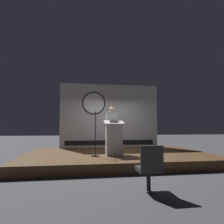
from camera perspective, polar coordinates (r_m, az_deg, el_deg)
name	(u,v)px	position (r m, az deg, el deg)	size (l,w,h in m)	color
ground_plane	(118,161)	(7.28, 1.61, -13.97)	(40.00, 40.00, 0.00)	#4C4C51
stage_platform	(118,157)	(7.26, 1.60, -12.81)	(6.40, 4.00, 0.30)	brown
banner_display	(110,116)	(9.01, -0.68, -1.08)	(4.43, 0.12, 2.84)	silver
podium	(114,138)	(6.60, 0.54, -7.48)	(0.64, 0.50, 1.15)	silver
speaker_person	(112,129)	(7.06, -0.08, -5.03)	(0.40, 0.26, 1.64)	black
microphone_stand	(95,141)	(6.43, -4.85, -8.20)	(0.24, 0.47, 1.42)	black
audience_chair_left	(150,166)	(4.03, 10.78, -14.89)	(0.44, 0.45, 0.89)	black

